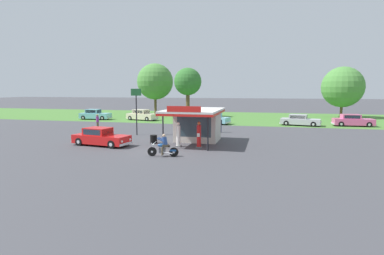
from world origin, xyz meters
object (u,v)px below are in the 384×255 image
at_px(gas_pump_offside, 199,136).
at_px(parked_car_back_row_centre_left, 300,120).
at_px(parked_car_back_row_centre, 95,115).
at_px(bystander_leaning_by_kiosk, 220,125).
at_px(featured_classic_sedan, 101,137).
at_px(spare_tire_stack, 154,139).
at_px(parked_car_back_row_far_left, 211,119).
at_px(roadside_pole_sign, 136,103).
at_px(motorcycle_with_rider, 163,147).
at_px(bystander_strolling_foreground, 98,121).
at_px(parked_car_back_row_far_right, 353,121).
at_px(parked_car_back_row_centre_right, 142,115).
at_px(gas_pump_nearside, 178,136).

height_order(gas_pump_offside, parked_car_back_row_centre_left, gas_pump_offside).
distance_m(parked_car_back_row_centre, bystander_leaning_by_kiosk, 23.44).
bearing_deg(featured_classic_sedan, spare_tire_stack, 26.61).
height_order(parked_car_back_row_far_left, roadside_pole_sign, roadside_pole_sign).
xyz_separation_m(motorcycle_with_rider, parked_car_back_row_centre_left, (11.18, 21.75, 0.01)).
relative_size(parked_car_back_row_centre, roadside_pole_sign, 1.05).
height_order(parked_car_back_row_centre, bystander_strolling_foreground, bystander_strolling_foreground).
xyz_separation_m(parked_car_back_row_far_right, bystander_strolling_foreground, (-29.84, -10.69, 0.26)).
relative_size(parked_car_back_row_centre, bystander_leaning_by_kiosk, 3.14).
distance_m(featured_classic_sedan, parked_car_back_row_far_right, 31.17).
distance_m(motorcycle_with_rider, bystander_leaning_by_kiosk, 13.05).
xyz_separation_m(parked_car_back_row_centre, parked_car_back_row_centre_left, (30.39, -0.97, -0.07)).
height_order(featured_classic_sedan, roadside_pole_sign, roadside_pole_sign).
distance_m(parked_car_back_row_centre_right, parked_car_back_row_far_left, 11.49).
relative_size(roadside_pole_sign, spare_tire_stack, 6.56).
relative_size(parked_car_back_row_centre_right, spare_tire_stack, 7.20).
bearing_deg(bystander_strolling_foreground, parked_car_back_row_centre_left, 22.94).
bearing_deg(bystander_leaning_by_kiosk, parked_car_back_row_centre, 155.18).
distance_m(featured_classic_sedan, spare_tire_stack, 4.41).
xyz_separation_m(parked_car_back_row_centre, bystander_strolling_foreground, (6.99, -10.87, 0.24)).
height_order(gas_pump_nearside, parked_car_back_row_far_right, gas_pump_nearside).
relative_size(motorcycle_with_rider, bystander_strolling_foreground, 1.22).
height_order(parked_car_back_row_far_left, parked_car_back_row_far_right, parked_car_back_row_far_left).
bearing_deg(bystander_leaning_by_kiosk, parked_car_back_row_centre_right, 142.28).
distance_m(gas_pump_nearside, gas_pump_offside, 1.71).
bearing_deg(parked_car_back_row_far_right, featured_classic_sedan, -140.65).
bearing_deg(parked_car_back_row_centre_left, gas_pump_offside, -117.67).
distance_m(featured_classic_sedan, parked_car_back_row_centre, 23.65).
height_order(motorcycle_with_rider, bystander_leaning_by_kiosk, bystander_leaning_by_kiosk).
height_order(gas_pump_offside, parked_car_back_row_centre, gas_pump_offside).
distance_m(gas_pump_nearside, roadside_pole_sign, 8.35).
xyz_separation_m(featured_classic_sedan, roadside_pole_sign, (0.47, 6.23, 2.56)).
bearing_deg(bystander_strolling_foreground, parked_car_back_row_far_left, 38.06).
xyz_separation_m(parked_car_back_row_centre, roadside_pole_sign, (13.19, -13.71, 2.50)).
bearing_deg(gas_pump_offside, parked_car_back_row_centre, 137.70).
bearing_deg(gas_pump_offside, bystander_leaning_by_kiosk, 87.75).
height_order(motorcycle_with_rider, parked_car_back_row_centre, parked_car_back_row_centre).
distance_m(featured_classic_sedan, roadside_pole_sign, 6.75).
bearing_deg(parked_car_back_row_centre_right, parked_car_back_row_centre, -174.28).
height_order(parked_car_back_row_centre_right, bystander_leaning_by_kiosk, parked_car_back_row_centre_right).
xyz_separation_m(parked_car_back_row_centre_right, roadside_pole_sign, (5.62, -14.47, 2.49)).
bearing_deg(gas_pump_nearside, bystander_strolling_foreground, 146.26).
distance_m(gas_pump_nearside, parked_car_back_row_far_left, 17.42).
relative_size(featured_classic_sedan, parked_car_back_row_far_left, 0.95).
xyz_separation_m(gas_pump_nearside, bystander_leaning_by_kiosk, (2.07, 9.19, -0.09)).
distance_m(parked_car_back_row_centre_left, parked_car_back_row_far_right, 6.49).
bearing_deg(bystander_strolling_foreground, gas_pump_offside, -30.36).
height_order(gas_pump_nearside, roadside_pole_sign, roadside_pole_sign).
bearing_deg(roadside_pole_sign, parked_car_back_row_far_right, 29.79).
height_order(motorcycle_with_rider, featured_classic_sedan, motorcycle_with_rider).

